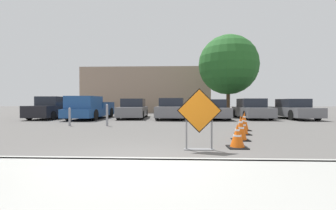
{
  "coord_description": "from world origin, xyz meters",
  "views": [
    {
      "loc": [
        0.88,
        -4.22,
        1.21
      ],
      "look_at": [
        0.24,
        11.28,
        1.0
      ],
      "focal_mm": 24.0,
      "sensor_mm": 36.0,
      "label": 1
    }
  ],
  "objects_px": {
    "traffic_cone_second": "(241,128)",
    "parked_car_fourth": "(213,110)",
    "bollard_second": "(70,116)",
    "parked_car_second": "(133,109)",
    "traffic_cone_third": "(243,125)",
    "pickup_truck": "(89,109)",
    "parked_car_third": "(172,109)",
    "parked_car_sixth": "(293,110)",
    "parked_car_fifth": "(251,109)",
    "bollard_nearest": "(107,114)",
    "road_closed_sign": "(199,116)",
    "traffic_cone_nearest": "(237,136)",
    "traffic_cone_fourth": "(244,121)",
    "parked_car_nearest": "(52,109)"
  },
  "relations": [
    {
      "from": "traffic_cone_second",
      "to": "parked_car_fourth",
      "type": "height_order",
      "value": "parked_car_fourth"
    },
    {
      "from": "parked_car_fourth",
      "to": "bollard_second",
      "type": "height_order",
      "value": "parked_car_fourth"
    },
    {
      "from": "parked_car_second",
      "to": "parked_car_fourth",
      "type": "bearing_deg",
      "value": 170.22
    },
    {
      "from": "traffic_cone_third",
      "to": "bollard_second",
      "type": "height_order",
      "value": "bollard_second"
    },
    {
      "from": "pickup_truck",
      "to": "parked_car_third",
      "type": "relative_size",
      "value": 1.18
    },
    {
      "from": "parked_car_second",
      "to": "parked_car_sixth",
      "type": "xyz_separation_m",
      "value": [
        11.73,
        -0.26,
        0.0
      ]
    },
    {
      "from": "parked_car_fifth",
      "to": "bollard_nearest",
      "type": "relative_size",
      "value": 4.13
    },
    {
      "from": "road_closed_sign",
      "to": "bollard_second",
      "type": "xyz_separation_m",
      "value": [
        -6.05,
        5.55,
        -0.37
      ]
    },
    {
      "from": "traffic_cone_nearest",
      "to": "parked_car_sixth",
      "type": "bearing_deg",
      "value": 57.3
    },
    {
      "from": "road_closed_sign",
      "to": "traffic_cone_second",
      "type": "xyz_separation_m",
      "value": [
        1.45,
        1.51,
        -0.48
      ]
    },
    {
      "from": "traffic_cone_second",
      "to": "traffic_cone_third",
      "type": "distance_m",
      "value": 1.36
    },
    {
      "from": "traffic_cone_fourth",
      "to": "bollard_nearest",
      "type": "distance_m",
      "value": 6.6
    },
    {
      "from": "traffic_cone_fourth",
      "to": "parked_car_fifth",
      "type": "distance_m",
      "value": 7.59
    },
    {
      "from": "road_closed_sign",
      "to": "traffic_cone_third",
      "type": "xyz_separation_m",
      "value": [
        1.89,
        2.8,
        -0.52
      ]
    },
    {
      "from": "road_closed_sign",
      "to": "bollard_nearest",
      "type": "xyz_separation_m",
      "value": [
        -4.11,
        5.55,
        -0.28
      ]
    },
    {
      "from": "parked_car_fourth",
      "to": "traffic_cone_second",
      "type": "bearing_deg",
      "value": 85.65
    },
    {
      "from": "pickup_truck",
      "to": "bollard_nearest",
      "type": "distance_m",
      "value": 5.27
    },
    {
      "from": "traffic_cone_nearest",
      "to": "parked_car_sixth",
      "type": "xyz_separation_m",
      "value": [
        6.81,
        10.61,
        0.36
      ]
    },
    {
      "from": "bollard_nearest",
      "to": "parked_car_third",
      "type": "bearing_deg",
      "value": 58.04
    },
    {
      "from": "traffic_cone_fourth",
      "to": "parked_car_nearest",
      "type": "xyz_separation_m",
      "value": [
        -12.04,
        6.46,
        0.34
      ]
    },
    {
      "from": "parked_car_second",
      "to": "parked_car_sixth",
      "type": "height_order",
      "value": "parked_car_second"
    },
    {
      "from": "traffic_cone_fourth",
      "to": "parked_car_fourth",
      "type": "height_order",
      "value": "parked_car_fourth"
    },
    {
      "from": "traffic_cone_nearest",
      "to": "bollard_nearest",
      "type": "distance_m",
      "value": 7.33
    },
    {
      "from": "parked_car_nearest",
      "to": "traffic_cone_second",
      "type": "bearing_deg",
      "value": 142.81
    },
    {
      "from": "pickup_truck",
      "to": "parked_car_nearest",
      "type": "bearing_deg",
      "value": -6.06
    },
    {
      "from": "parked_car_third",
      "to": "parked_car_fifth",
      "type": "height_order",
      "value": "parked_car_third"
    },
    {
      "from": "road_closed_sign",
      "to": "parked_car_third",
      "type": "xyz_separation_m",
      "value": [
        -0.94,
        10.63,
        -0.18
      ]
    },
    {
      "from": "traffic_cone_second",
      "to": "parked_car_fourth",
      "type": "bearing_deg",
      "value": 86.6
    },
    {
      "from": "bollard_second",
      "to": "parked_car_fifth",
      "type": "bearing_deg",
      "value": 26.89
    },
    {
      "from": "traffic_cone_third",
      "to": "bollard_nearest",
      "type": "height_order",
      "value": "bollard_nearest"
    },
    {
      "from": "traffic_cone_second",
      "to": "parked_car_nearest",
      "type": "bearing_deg",
      "value": 141.39
    },
    {
      "from": "parked_car_fourth",
      "to": "parked_car_sixth",
      "type": "xyz_separation_m",
      "value": [
        5.86,
        0.47,
        0.02
      ]
    },
    {
      "from": "traffic_cone_nearest",
      "to": "parked_car_third",
      "type": "xyz_separation_m",
      "value": [
        -1.98,
        10.29,
        0.38
      ]
    },
    {
      "from": "bollard_second",
      "to": "bollard_nearest",
      "type": "bearing_deg",
      "value": -0.0
    },
    {
      "from": "parked_car_third",
      "to": "parked_car_sixth",
      "type": "xyz_separation_m",
      "value": [
        8.79,
        0.32,
        -0.02
      ]
    },
    {
      "from": "traffic_cone_nearest",
      "to": "parked_car_fourth",
      "type": "height_order",
      "value": "parked_car_fourth"
    },
    {
      "from": "road_closed_sign",
      "to": "bollard_second",
      "type": "height_order",
      "value": "road_closed_sign"
    },
    {
      "from": "traffic_cone_nearest",
      "to": "bollard_second",
      "type": "relative_size",
      "value": 0.69
    },
    {
      "from": "traffic_cone_fourth",
      "to": "bollard_nearest",
      "type": "height_order",
      "value": "bollard_nearest"
    },
    {
      "from": "road_closed_sign",
      "to": "pickup_truck",
      "type": "distance_m",
      "value": 12.16
    },
    {
      "from": "road_closed_sign",
      "to": "parked_car_sixth",
      "type": "xyz_separation_m",
      "value": [
        7.85,
        10.95,
        -0.2
      ]
    },
    {
      "from": "parked_car_fourth",
      "to": "bollard_second",
      "type": "xyz_separation_m",
      "value": [
        -8.03,
        -4.93,
        -0.16
      ]
    },
    {
      "from": "pickup_truck",
      "to": "parked_car_fifth",
      "type": "distance_m",
      "value": 11.78
    },
    {
      "from": "road_closed_sign",
      "to": "parked_car_nearest",
      "type": "bearing_deg",
      "value": 132.97
    },
    {
      "from": "traffic_cone_third",
      "to": "parked_car_nearest",
      "type": "height_order",
      "value": "parked_car_nearest"
    },
    {
      "from": "road_closed_sign",
      "to": "bollard_second",
      "type": "bearing_deg",
      "value": 137.44
    },
    {
      "from": "parked_car_second",
      "to": "bollard_nearest",
      "type": "xyz_separation_m",
      "value": [
        -0.23,
        -5.65,
        -0.09
      ]
    },
    {
      "from": "parked_car_second",
      "to": "bollard_second",
      "type": "xyz_separation_m",
      "value": [
        -2.17,
        -5.65,
        -0.18
      ]
    },
    {
      "from": "road_closed_sign",
      "to": "parked_car_second",
      "type": "distance_m",
      "value": 11.86
    },
    {
      "from": "traffic_cone_fourth",
      "to": "parked_car_sixth",
      "type": "xyz_separation_m",
      "value": [
        5.55,
        6.95,
        0.28
      ]
    }
  ]
}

